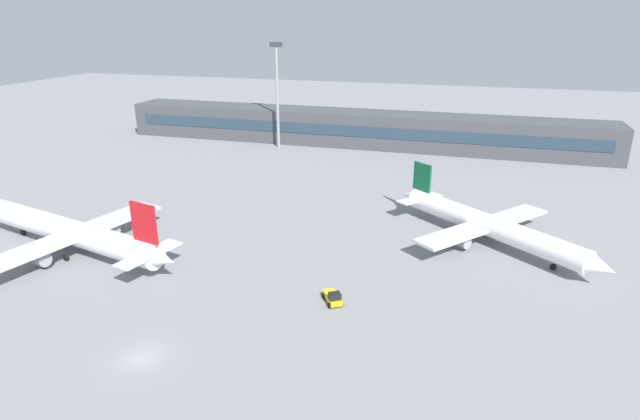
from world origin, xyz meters
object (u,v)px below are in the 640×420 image
object	(u,v)px
floodlight_tower_west	(277,88)
airplane_near	(69,231)
airplane_mid	(490,226)
baggage_tug_yellow	(333,297)

from	to	relation	value
floodlight_tower_west	airplane_near	bearing A→B (deg)	-94.84
airplane_mid	baggage_tug_yellow	bearing A→B (deg)	-127.10
airplane_near	airplane_mid	bearing A→B (deg)	19.01
airplane_near	airplane_mid	size ratio (longest dim) A/B	1.32
baggage_tug_yellow	floodlight_tower_west	xyz separation A→B (m)	(-35.74, 75.41, 14.75)
airplane_near	floodlight_tower_west	distance (m)	73.09
airplane_mid	baggage_tug_yellow	xyz separation A→B (m)	(-18.45, -24.40, -2.12)
airplane_mid	floodlight_tower_west	world-z (taller)	floodlight_tower_west
airplane_near	baggage_tug_yellow	distance (m)	42.04
baggage_tug_yellow	floodlight_tower_west	world-z (taller)	floodlight_tower_west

